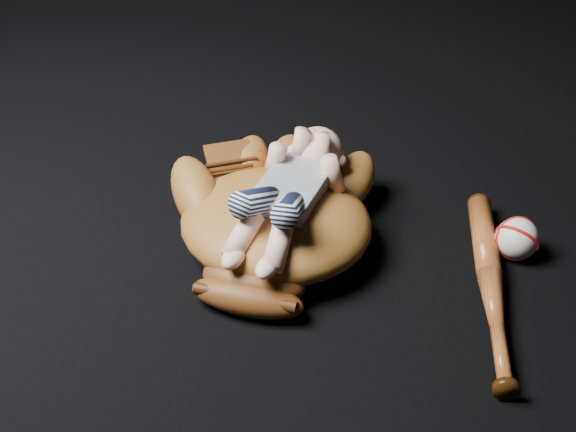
{
  "coord_description": "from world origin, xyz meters",
  "views": [
    {
      "loc": [
        0.27,
        -1.08,
        0.91
      ],
      "look_at": [
        -0.07,
        -0.05,
        0.09
      ],
      "focal_mm": 45.0,
      "sensor_mm": 36.0,
      "label": 1
    }
  ],
  "objects": [
    {
      "name": "baseball_glove",
      "position": [
        -0.09,
        -0.05,
        0.08
      ],
      "size": [
        0.48,
        0.54,
        0.16
      ],
      "primitive_type": null,
      "rotation": [
        0.0,
        0.0,
        0.04
      ],
      "color": "brown",
      "rests_on": "ground"
    },
    {
      "name": "newborn_baby",
      "position": [
        -0.07,
        -0.05,
        0.14
      ],
      "size": [
        0.21,
        0.41,
        0.16
      ],
      "primitive_type": null,
      "rotation": [
        0.0,
        0.0,
        -0.08
      ],
      "color": "beige",
      "rests_on": "baseball_glove"
    },
    {
      "name": "baseball_bat",
      "position": [
        0.32,
        -0.05,
        0.02
      ],
      "size": [
        0.14,
        0.5,
        0.05
      ],
      "primitive_type": null,
      "rotation": [
        0.0,
        0.0,
        0.19
      ],
      "color": "#95461D",
      "rests_on": "ground"
    },
    {
      "name": "baseball",
      "position": [
        0.35,
        0.07,
        0.04
      ],
      "size": [
        0.09,
        0.09,
        0.08
      ],
      "primitive_type": "sphere",
      "rotation": [
        0.0,
        0.0,
        0.05
      ],
      "color": "white",
      "rests_on": "ground"
    }
  ]
}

